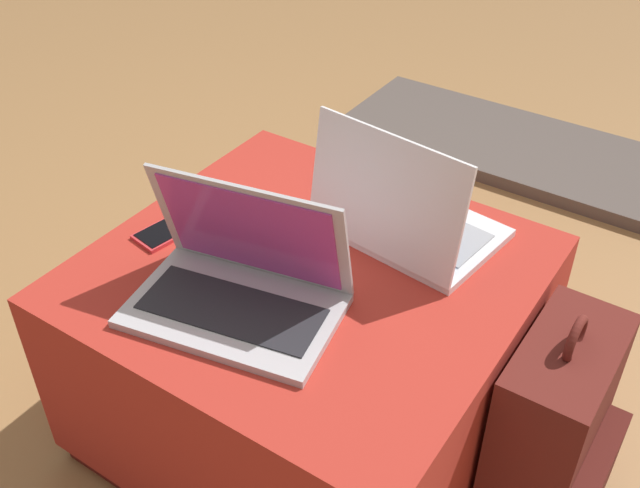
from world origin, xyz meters
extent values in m
plane|color=#9E7042|center=(0.00, 0.00, 0.00)|extent=(14.00, 14.00, 0.00)
cube|color=maroon|center=(0.00, 0.00, 0.03)|extent=(0.77, 0.74, 0.05)
cube|color=#B22D23|center=(0.00, 0.00, 0.26)|extent=(0.80, 0.77, 0.41)
cube|color=#B7B7BC|center=(-0.03, -0.18, 0.47)|extent=(0.40, 0.30, 0.02)
cube|color=#232328|center=(-0.03, -0.19, 0.48)|extent=(0.34, 0.19, 0.00)
cube|color=#B7B7BC|center=(-0.05, -0.10, 0.59)|extent=(0.37, 0.14, 0.22)
cube|color=#B23D93|center=(-0.05, -0.11, 0.59)|extent=(0.33, 0.12, 0.20)
cube|color=silver|center=(0.11, 0.21, 0.47)|extent=(0.37, 0.28, 0.02)
cube|color=#9E9EA3|center=(0.11, 0.22, 0.48)|extent=(0.31, 0.17, 0.00)
cube|color=silver|center=(0.10, 0.11, 0.60)|extent=(0.34, 0.09, 0.24)
cube|color=#1E4799|center=(0.10, 0.12, 0.60)|extent=(0.30, 0.07, 0.21)
cube|color=red|center=(-0.30, -0.06, 0.47)|extent=(0.10, 0.15, 0.01)
cube|color=black|center=(-0.30, -0.06, 0.47)|extent=(0.09, 0.14, 0.00)
cube|color=#5B1E19|center=(0.49, 0.08, 0.22)|extent=(0.16, 0.30, 0.45)
cube|color=#4E1A15|center=(0.59, 0.08, 0.14)|extent=(0.05, 0.24, 0.20)
torus|color=#5B1E19|center=(0.49, 0.08, 0.47)|extent=(0.02, 0.09, 0.09)
cube|color=#564C47|center=(0.00, 1.41, 0.02)|extent=(1.40, 0.50, 0.04)
camera|label=1|loc=(0.64, -0.91, 1.36)|focal=42.00mm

